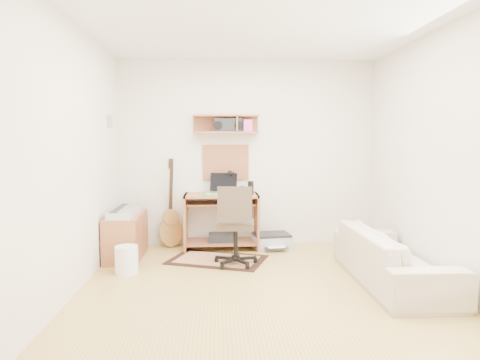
{
  "coord_description": "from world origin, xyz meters",
  "views": [
    {
      "loc": [
        -0.44,
        -4.23,
        1.46
      ],
      "look_at": [
        -0.15,
        1.05,
        1.0
      ],
      "focal_mm": 33.02,
      "sensor_mm": 36.0,
      "label": 1
    }
  ],
  "objects": [
    {
      "name": "laptop",
      "position": [
        -0.37,
        1.71,
        0.89
      ],
      "size": [
        0.45,
        0.45,
        0.29
      ],
      "primitive_type": null,
      "rotation": [
        0.0,
        0.0,
        -0.24
      ],
      "color": "silver",
      "rests_on": "desk"
    },
    {
      "name": "floor",
      "position": [
        0.0,
        0.0,
        -0.01
      ],
      "size": [
        3.6,
        4.0,
        0.01
      ],
      "primitive_type": "cube",
      "color": "tan",
      "rests_on": "ground"
    },
    {
      "name": "waste_basket",
      "position": [
        -1.44,
        0.64,
        0.15
      ],
      "size": [
        0.34,
        0.34,
        0.31
      ],
      "primitive_type": "cylinder",
      "rotation": [
        0.0,
        0.0,
        -0.42
      ],
      "color": "white",
      "rests_on": "floor"
    },
    {
      "name": "wall_photo",
      "position": [
        -1.79,
        1.5,
        1.72
      ],
      "size": [
        0.02,
        0.2,
        0.15
      ],
      "primitive_type": "cube",
      "color": "#4C8CBF",
      "rests_on": "left_wall"
    },
    {
      "name": "desk",
      "position": [
        -0.37,
        1.73,
        0.38
      ],
      "size": [
        1.0,
        0.55,
        0.75
      ],
      "primitive_type": null,
      "color": "#A15F38",
      "rests_on": "floor"
    },
    {
      "name": "printer",
      "position": [
        0.32,
        1.72,
        0.09
      ],
      "size": [
        0.55,
        0.46,
        0.19
      ],
      "primitive_type": "cube",
      "rotation": [
        0.0,
        0.0,
        0.14
      ],
      "color": "#A5A8AA",
      "rests_on": "floor"
    },
    {
      "name": "boombox",
      "position": [
        -0.27,
        1.87,
        1.68
      ],
      "size": [
        0.38,
        0.17,
        0.2
      ],
      "primitive_type": "cube",
      "color": "black",
      "rests_on": "wall_shelf"
    },
    {
      "name": "music_keyboard",
      "position": [
        -1.58,
        1.31,
        0.59
      ],
      "size": [
        0.28,
        0.89,
        0.08
      ],
      "primitive_type": "cube",
      "color": "#B2B5BA",
      "rests_on": "cabinet"
    },
    {
      "name": "task_chair",
      "position": [
        -0.21,
        0.89,
        0.48
      ],
      "size": [
        0.54,
        0.54,
        0.97
      ],
      "primitive_type": null,
      "rotation": [
        0.0,
        0.0,
        -0.09
      ],
      "color": "#3B2E22",
      "rests_on": "floor"
    },
    {
      "name": "ceiling",
      "position": [
        0.0,
        0.0,
        2.6
      ],
      "size": [
        3.6,
        4.0,
        0.01
      ],
      "primitive_type": "cube",
      "color": "white",
      "rests_on": "ground"
    },
    {
      "name": "wall_shelf",
      "position": [
        -0.3,
        1.88,
        1.7
      ],
      "size": [
        0.9,
        0.25,
        0.26
      ],
      "primitive_type": "cube",
      "color": "#A15F38",
      "rests_on": "back_wall"
    },
    {
      "name": "back_wall",
      "position": [
        0.0,
        2.0,
        1.3
      ],
      "size": [
        3.6,
        0.01,
        2.6
      ],
      "primitive_type": "cube",
      "color": "silver",
      "rests_on": "ground"
    },
    {
      "name": "right_wall",
      "position": [
        1.8,
        0.0,
        1.3
      ],
      "size": [
        0.01,
        4.0,
        2.6
      ],
      "primitive_type": "cube",
      "color": "silver",
      "rests_on": "ground"
    },
    {
      "name": "desk_lamp",
      "position": [
        -0.19,
        1.87,
        0.91
      ],
      "size": [
        0.1,
        0.1,
        0.31
      ],
      "primitive_type": null,
      "color": "black",
      "rests_on": "desk"
    },
    {
      "name": "cabinet",
      "position": [
        -1.58,
        1.31,
        0.28
      ],
      "size": [
        0.4,
        0.9,
        0.55
      ],
      "primitive_type": "cube",
      "color": "#A15F38",
      "rests_on": "floor"
    },
    {
      "name": "guitar",
      "position": [
        -1.07,
        1.86,
        0.62
      ],
      "size": [
        0.38,
        0.3,
        1.23
      ],
      "primitive_type": null,
      "rotation": [
        0.0,
        0.0,
        0.32
      ],
      "color": "#A47232",
      "rests_on": "floor"
    },
    {
      "name": "speaker",
      "position": [
        0.03,
        1.68,
        0.84
      ],
      "size": [
        0.08,
        0.08,
        0.18
      ],
      "primitive_type": "cylinder",
      "color": "black",
      "rests_on": "desk"
    },
    {
      "name": "pencil_cup",
      "position": [
        -0.07,
        1.83,
        0.8
      ],
      "size": [
        0.07,
        0.07,
        0.1
      ],
      "primitive_type": "cylinder",
      "color": "#325A98",
      "rests_on": "desk"
    },
    {
      "name": "rug",
      "position": [
        -0.43,
        1.12,
        0.01
      ],
      "size": [
        1.32,
        1.09,
        0.02
      ],
      "primitive_type": "cube",
      "rotation": [
        0.0,
        0.0,
        -0.35
      ],
      "color": "beige",
      "rests_on": "floor"
    },
    {
      "name": "sofa",
      "position": [
        1.38,
        0.15,
        0.36
      ],
      "size": [
        0.54,
        1.86,
        0.73
      ],
      "primitive_type": "imported",
      "rotation": [
        0.0,
        0.0,
        1.57
      ],
      "color": "#C5B39C",
      "rests_on": "floor"
    },
    {
      "name": "left_wall",
      "position": [
        -1.8,
        0.0,
        1.3
      ],
      "size": [
        0.01,
        4.0,
        2.6
      ],
      "primitive_type": "cube",
      "color": "silver",
      "rests_on": "ground"
    },
    {
      "name": "cork_board",
      "position": [
        -0.3,
        1.98,
        1.17
      ],
      "size": [
        0.64,
        0.03,
        0.49
      ],
      "primitive_type": "cube",
      "color": "#A37451",
      "rests_on": "back_wall"
    }
  ]
}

